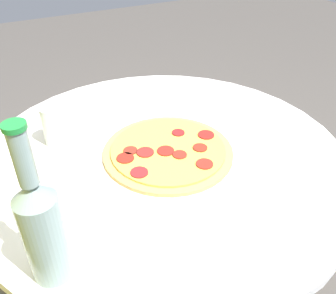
# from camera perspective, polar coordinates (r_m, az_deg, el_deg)

# --- Properties ---
(table) EXTENTS (0.95, 0.95, 0.74)m
(table) POSITION_cam_1_polar(r_m,az_deg,el_deg) (1.09, -0.74, -9.52)
(table) COLOR white
(table) RESTS_ON ground_plane
(pizza) EXTENTS (0.33, 0.33, 0.02)m
(pizza) POSITION_cam_1_polar(r_m,az_deg,el_deg) (0.95, -0.00, -0.62)
(pizza) COLOR tan
(pizza) RESTS_ON table
(beer_bottle) EXTENTS (0.07, 0.07, 0.31)m
(beer_bottle) POSITION_cam_1_polar(r_m,az_deg,el_deg) (0.65, -18.65, -11.37)
(beer_bottle) COLOR gray
(beer_bottle) RESTS_ON table
(drinking_glass) EXTENTS (0.06, 0.06, 0.11)m
(drinking_glass) POSITION_cam_1_polar(r_m,az_deg,el_deg) (1.02, -16.99, 3.22)
(drinking_glass) COLOR silver
(drinking_glass) RESTS_ON table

